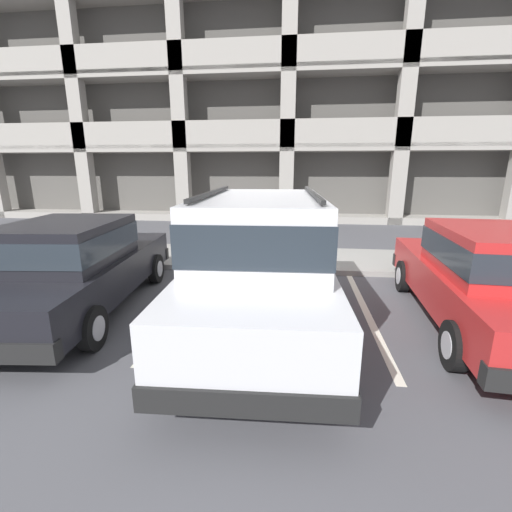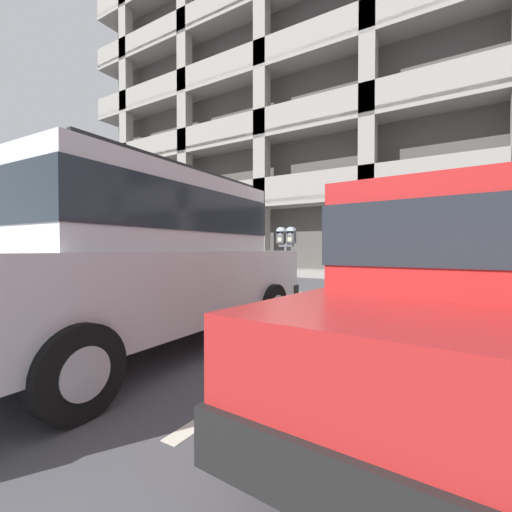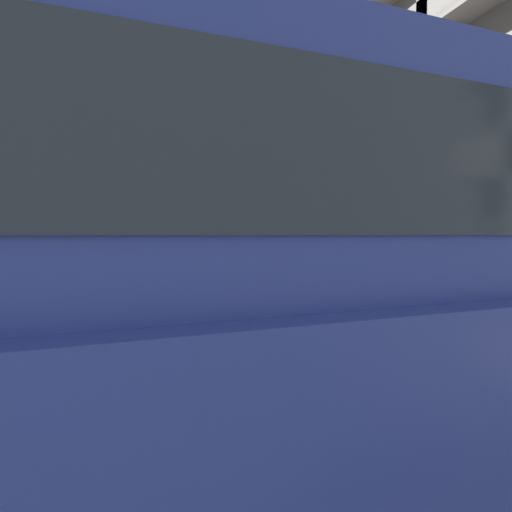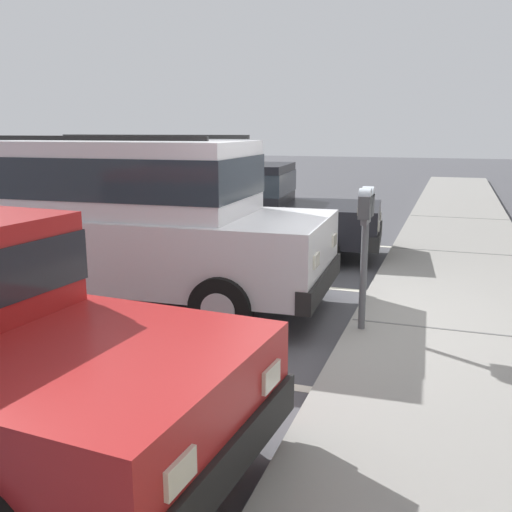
% 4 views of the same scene
% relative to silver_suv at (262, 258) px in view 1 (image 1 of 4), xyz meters
% --- Properties ---
extents(ground_plane, '(80.00, 80.00, 0.10)m').
position_rel_silver_suv_xyz_m(ground_plane, '(0.15, 2.52, -1.14)').
color(ground_plane, '#4C4C51').
extents(sidewalk, '(40.00, 2.20, 0.12)m').
position_rel_silver_suv_xyz_m(sidewalk, '(0.15, 3.82, -1.03)').
color(sidewalk, gray).
rests_on(sidewalk, ground_plane).
extents(parking_stall_lines, '(12.50, 4.80, 0.01)m').
position_rel_silver_suv_xyz_m(parking_stall_lines, '(1.69, 1.12, -1.08)').
color(parking_stall_lines, silver).
rests_on(parking_stall_lines, ground_plane).
extents(silver_suv, '(2.16, 4.85, 2.03)m').
position_rel_silver_suv_xyz_m(silver_suv, '(0.00, 0.00, 0.00)').
color(silver_suv, silver).
rests_on(silver_suv, ground_plane).
extents(red_sedan, '(2.15, 4.62, 1.54)m').
position_rel_silver_suv_xyz_m(red_sedan, '(-3.09, 0.26, -0.27)').
color(red_sedan, black).
rests_on(red_sedan, ground_plane).
extents(dark_hatchback, '(2.06, 4.59, 1.54)m').
position_rel_silver_suv_xyz_m(dark_hatchback, '(3.30, 0.36, -0.27)').
color(dark_hatchback, red).
rests_on(dark_hatchback, ground_plane).
extents(parking_meter_near, '(0.35, 0.12, 1.43)m').
position_rel_silver_suv_xyz_m(parking_meter_near, '(0.39, 2.87, 0.10)').
color(parking_meter_near, '#595B60').
rests_on(parking_meter_near, sidewalk).
extents(parking_garage, '(32.00, 10.00, 19.25)m').
position_rel_silver_suv_xyz_m(parking_garage, '(0.02, 15.50, 7.95)').
color(parking_garage, '#54514D').
rests_on(parking_garage, ground_plane).
extents(fire_hydrant, '(0.30, 0.30, 0.70)m').
position_rel_silver_suv_xyz_m(fire_hydrant, '(4.49, 3.17, -0.62)').
color(fire_hydrant, gold).
rests_on(fire_hydrant, sidewalk).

